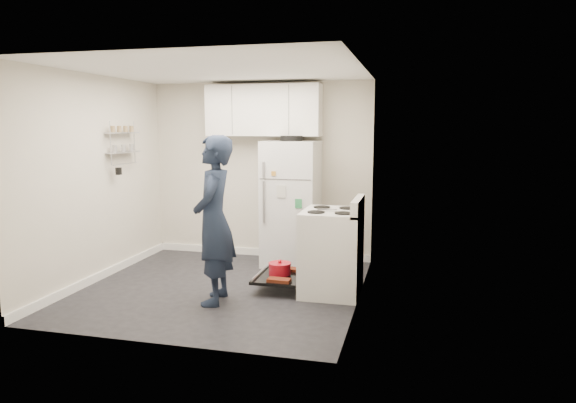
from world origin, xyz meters
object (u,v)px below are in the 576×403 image
(electric_range, at_px, (331,253))
(refrigerator, at_px, (291,203))
(person, at_px, (214,220))
(open_oven_door, at_px, (280,273))

(electric_range, relative_size, refrigerator, 0.63)
(refrigerator, xyz_separation_m, person, (-0.43, -1.71, 0.05))
(open_oven_door, distance_m, refrigerator, 1.29)
(refrigerator, height_order, person, person)
(electric_range, distance_m, open_oven_door, 0.66)
(open_oven_door, relative_size, refrigerator, 0.40)
(refrigerator, bearing_deg, open_oven_door, -83.18)
(electric_range, height_order, person, person)
(electric_range, relative_size, open_oven_door, 1.57)
(person, bearing_deg, open_oven_door, 128.42)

